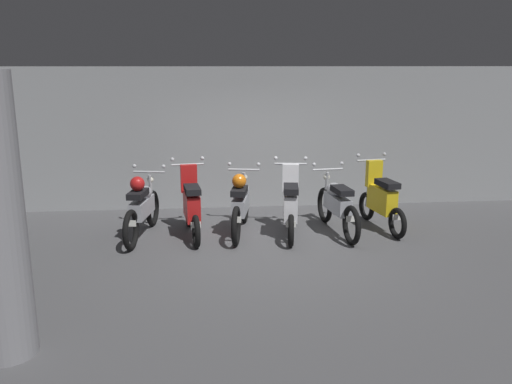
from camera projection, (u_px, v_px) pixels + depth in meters
name	position (u px, v px, depth m)	size (l,w,h in m)	color
ground_plane	(270.00, 248.00, 8.50)	(80.00, 80.00, 0.00)	#4C4C4F
back_wall	(255.00, 138.00, 10.77)	(16.00, 0.30, 2.81)	gray
motorbike_slot_0	(142.00, 207.00, 8.93)	(0.59, 1.94, 1.15)	black
motorbike_slot_1	(191.00, 206.00, 8.99)	(0.59, 1.68, 1.29)	black
motorbike_slot_2	(241.00, 203.00, 9.13)	(0.61, 1.93, 1.15)	black
motorbike_slot_3	(290.00, 205.00, 9.04)	(0.58, 1.68, 1.29)	black
motorbike_slot_4	(337.00, 205.00, 9.19)	(0.59, 1.95, 1.15)	black
motorbike_slot_5	(381.00, 199.00, 9.41)	(0.58, 1.67, 1.29)	black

